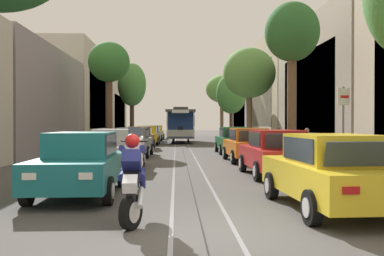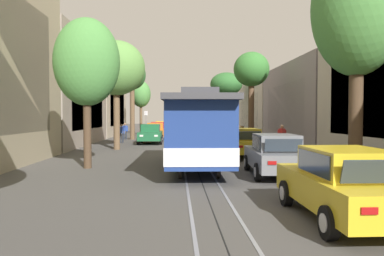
{
  "view_description": "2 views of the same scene",
  "coord_description": "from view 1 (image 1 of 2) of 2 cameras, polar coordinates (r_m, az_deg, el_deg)",
  "views": [
    {
      "loc": [
        -0.44,
        -6.95,
        1.81
      ],
      "look_at": [
        0.76,
        25.42,
        1.45
      ],
      "focal_mm": 39.78,
      "sensor_mm": 36.0,
      "label": 1
    },
    {
      "loc": [
        0.86,
        49.51,
        2.29
      ],
      "look_at": [
        -0.49,
        16.68,
        1.21
      ],
      "focal_mm": 35.27,
      "sensor_mm": 36.0,
      "label": 2
    }
  ],
  "objects": [
    {
      "name": "street_tree_kerb_left_second",
      "position": [
        28.53,
        -11.07,
        8.38
      ],
      "size": [
        2.69,
        2.83,
        7.13
      ],
      "color": "brown",
      "rests_on": "ground"
    },
    {
      "name": "pedestrian_crossing_far",
      "position": [
        21.06,
        15.16,
        -1.89
      ],
      "size": [
        0.55,
        0.41,
        1.58
      ],
      "color": "#282D38",
      "rests_on": "ground"
    },
    {
      "name": "parked_car_red_second_right",
      "position": [
        14.82,
        11.1,
        -3.28
      ],
      "size": [
        2.06,
        4.39,
        1.58
      ],
      "color": "red",
      "rests_on": "ground"
    },
    {
      "name": "motorcycle_with_rider",
      "position": [
        7.8,
        -7.92,
        -6.0
      ],
      "size": [
        0.53,
        1.88,
        1.73
      ],
      "color": "black",
      "rests_on": "ground"
    },
    {
      "name": "parked_car_yellow_far_left",
      "position": [
        48.48,
        -4.92,
        -0.56
      ],
      "size": [
        2.01,
        4.37,
        1.58
      ],
      "color": "gold",
      "rests_on": "ground"
    },
    {
      "name": "street_sign_post",
      "position": [
        13.16,
        19.62,
        0.49
      ],
      "size": [
        0.36,
        0.08,
        2.88
      ],
      "color": "slate",
      "rests_on": "ground"
    },
    {
      "name": "street_tree_kerb_right_second",
      "position": [
        21.35,
        13.26,
        11.96
      ],
      "size": [
        2.6,
        2.59,
        7.61
      ],
      "color": "brown",
      "rests_on": "ground"
    },
    {
      "name": "parked_car_brown_fourth_left",
      "position": [
        29.97,
        -7.0,
        -1.3
      ],
      "size": [
        2.01,
        4.36,
        1.58
      ],
      "color": "brown",
      "rests_on": "ground"
    },
    {
      "name": "pedestrian_on_left_pavement",
      "position": [
        25.3,
        11.47,
        -1.45
      ],
      "size": [
        0.55,
        0.37,
        1.59
      ],
      "color": "#282D38",
      "rests_on": "ground"
    },
    {
      "name": "building_facade_left",
      "position": [
        36.53,
        -17.54,
        3.59
      ],
      "size": [
        5.56,
        57.23,
        8.91
      ],
      "color": "beige",
      "rests_on": "ground"
    },
    {
      "name": "parked_car_orange_mid_right",
      "position": [
        20.22,
        7.49,
        -2.23
      ],
      "size": [
        2.06,
        4.39,
        1.58
      ],
      "color": "orange",
      "rests_on": "ground"
    },
    {
      "name": "parked_car_yellow_near_right",
      "position": [
        9.34,
        18.08,
        -5.59
      ],
      "size": [
        2.13,
        4.42,
        1.58
      ],
      "color": "gold",
      "rests_on": "ground"
    },
    {
      "name": "cable_car_trolley",
      "position": [
        40.68,
        -1.5,
        0.43
      ],
      "size": [
        2.72,
        9.16,
        3.28
      ],
      "color": "navy",
      "rests_on": "ground"
    },
    {
      "name": "parked_car_teal_near_left",
      "position": [
        11.07,
        -14.67,
        -4.61
      ],
      "size": [
        2.03,
        4.38,
        1.58
      ],
      "color": "#196B70",
      "rests_on": "ground"
    },
    {
      "name": "street_tree_kerb_left_mid",
      "position": [
        44.69,
        -8.06,
        5.68
      ],
      "size": [
        2.93,
        2.92,
        8.06
      ],
      "color": "#4C3826",
      "rests_on": "ground"
    },
    {
      "name": "parked_car_green_fourth_right",
      "position": [
        25.67,
        5.58,
        -1.62
      ],
      "size": [
        2.01,
        4.36,
        1.58
      ],
      "color": "#1E6038",
      "rests_on": "ground"
    },
    {
      "name": "parked_car_silver_second_left",
      "position": [
        16.84,
        -10.18,
        -2.81
      ],
      "size": [
        2.1,
        4.4,
        1.58
      ],
      "color": "#B7B7BC",
      "rests_on": "ground"
    },
    {
      "name": "street_tree_kerb_right_mid",
      "position": [
        31.56,
        7.69,
        7.23
      ],
      "size": [
        3.84,
        3.29,
        7.33
      ],
      "color": "brown",
      "rests_on": "ground"
    },
    {
      "name": "parked_car_yellow_fifth_left",
      "position": [
        35.87,
        -5.99,
        -0.98
      ],
      "size": [
        2.01,
        4.36,
        1.58
      ],
      "color": "gold",
      "rests_on": "ground"
    },
    {
      "name": "ground_plane",
      "position": [
        30.02,
        -1.28,
        -2.82
      ],
      "size": [
        160.0,
        160.0,
        0.0
      ],
      "primitive_type": "plane",
      "color": "#4C4947"
    },
    {
      "name": "parked_car_grey_mid_left",
      "position": [
        23.38,
        -7.9,
        -1.84
      ],
      "size": [
        2.07,
        4.39,
        1.58
      ],
      "color": "slate",
      "rests_on": "ground"
    },
    {
      "name": "street_tree_kerb_right_far",
      "position": [
        51.48,
        4.01,
        5.19
      ],
      "size": [
        3.87,
        3.88,
        7.62
      ],
      "color": "brown",
      "rests_on": "ground"
    },
    {
      "name": "trolley_track_rails",
      "position": [
        33.77,
        -1.37,
        -2.43
      ],
      "size": [
        1.14,
        65.53,
        0.01
      ],
      "color": "gray",
      "rests_on": "ground"
    },
    {
      "name": "building_facade_right",
      "position": [
        34.16,
        16.13,
        4.5
      ],
      "size": [
        5.63,
        57.23,
        10.02
      ],
      "color": "#BCAD93",
      "rests_on": "ground"
    },
    {
      "name": "pedestrian_on_right_pavement",
      "position": [
        34.03,
        -10.84,
        -0.77
      ],
      "size": [
        0.55,
        0.41,
        1.73
      ],
      "color": "#282D38",
      "rests_on": "ground"
    },
    {
      "name": "street_tree_kerb_right_fourth",
      "position": [
        40.36,
        5.28,
        4.56
      ],
      "size": [
        2.85,
        2.35,
        6.52
      ],
      "color": "#4C3826",
      "rests_on": "ground"
    },
    {
      "name": "parked_car_grey_sixth_left",
      "position": [
        42.33,
        -5.47,
        -0.73
      ],
      "size": [
        2.14,
        4.42,
        1.58
      ],
      "color": "slate",
      "rests_on": "ground"
    }
  ]
}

